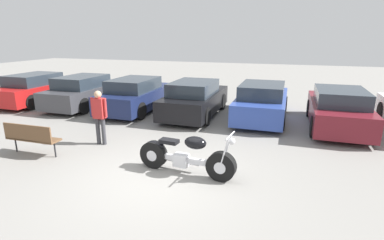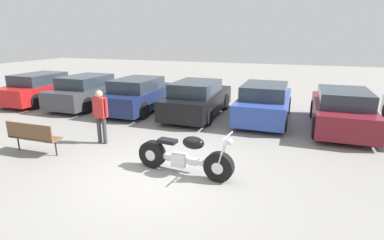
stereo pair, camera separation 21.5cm
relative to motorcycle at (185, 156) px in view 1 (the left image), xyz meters
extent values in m
plane|color=gray|center=(-0.51, -0.42, -0.44)|extent=(60.00, 60.00, 0.00)
cylinder|color=black|center=(0.88, -0.09, -0.10)|extent=(0.69, 0.26, 0.67)
cylinder|color=silver|center=(0.88, -0.09, -0.10)|extent=(0.29, 0.24, 0.27)
cylinder|color=black|center=(-0.84, 0.08, -0.10)|extent=(0.69, 0.26, 0.67)
cylinder|color=silver|center=(-0.84, 0.08, -0.10)|extent=(0.29, 0.24, 0.27)
cube|color=silver|center=(0.02, -0.01, -0.08)|extent=(1.32, 0.24, 0.12)
cube|color=silver|center=(-0.10, 0.01, -0.12)|extent=(0.36, 0.27, 0.30)
ellipsoid|color=black|center=(0.26, -0.03, 0.36)|extent=(0.55, 0.39, 0.29)
cube|color=black|center=(-0.41, 0.04, 0.30)|extent=(0.46, 0.28, 0.09)
ellipsoid|color=black|center=(-0.79, 0.07, 0.15)|extent=(0.50, 0.24, 0.20)
cylinder|color=silver|center=(0.96, -0.19, 0.27)|extent=(0.22, 0.06, 0.75)
cylinder|color=silver|center=(0.98, -0.01, 0.27)|extent=(0.22, 0.06, 0.75)
cylinder|color=silver|center=(1.06, -0.10, 0.64)|extent=(0.09, 0.62, 0.03)
sphere|color=silver|center=(1.10, -0.11, 0.52)|extent=(0.15, 0.15, 0.15)
cylinder|color=silver|center=(-0.32, 0.17, -0.22)|extent=(1.32, 0.21, 0.08)
cube|color=red|center=(-9.25, 5.12, 0.11)|extent=(1.76, 4.25, 0.74)
cube|color=#28333D|center=(-9.25, 4.86, 0.73)|extent=(1.55, 2.21, 0.49)
cylinder|color=black|center=(-10.06, 6.44, -0.10)|extent=(0.20, 0.68, 0.68)
cylinder|color=black|center=(-8.43, 6.44, -0.10)|extent=(0.20, 0.68, 0.68)
cylinder|color=black|center=(-10.06, 3.80, -0.10)|extent=(0.20, 0.68, 0.68)
cylinder|color=black|center=(-8.43, 3.80, -0.10)|extent=(0.20, 0.68, 0.68)
cube|color=#3D3D42|center=(-6.63, 5.22, 0.11)|extent=(1.76, 4.25, 0.74)
cube|color=#28333D|center=(-6.63, 4.96, 0.73)|extent=(1.55, 2.21, 0.49)
cylinder|color=black|center=(-7.45, 6.54, -0.10)|extent=(0.20, 0.68, 0.68)
cylinder|color=black|center=(-5.81, 6.54, -0.10)|extent=(0.20, 0.68, 0.68)
cylinder|color=black|center=(-7.45, 3.90, -0.10)|extent=(0.20, 0.68, 0.68)
cylinder|color=black|center=(-5.81, 3.90, -0.10)|extent=(0.20, 0.68, 0.68)
cube|color=#19234C|center=(-4.02, 5.21, 0.11)|extent=(1.76, 4.25, 0.74)
cube|color=#28333D|center=(-4.02, 4.96, 0.73)|extent=(1.55, 2.21, 0.49)
cylinder|color=black|center=(-4.84, 6.53, -0.10)|extent=(0.20, 0.68, 0.68)
cylinder|color=black|center=(-3.20, 6.53, -0.10)|extent=(0.20, 0.68, 0.68)
cylinder|color=black|center=(-4.84, 3.89, -0.10)|extent=(0.20, 0.68, 0.68)
cylinder|color=black|center=(-3.20, 3.89, -0.10)|extent=(0.20, 0.68, 0.68)
cube|color=black|center=(-1.40, 5.22, 0.11)|extent=(1.76, 4.25, 0.74)
cube|color=#28333D|center=(-1.40, 4.96, 0.73)|extent=(1.55, 2.21, 0.49)
cylinder|color=black|center=(-2.22, 6.53, -0.10)|extent=(0.20, 0.68, 0.68)
cylinder|color=black|center=(-0.59, 6.53, -0.10)|extent=(0.20, 0.68, 0.68)
cylinder|color=black|center=(-2.22, 3.90, -0.10)|extent=(0.20, 0.68, 0.68)
cylinder|color=black|center=(-0.59, 3.90, -0.10)|extent=(0.20, 0.68, 0.68)
cube|color=#2D479E|center=(1.21, 5.48, 0.11)|extent=(1.76, 4.25, 0.74)
cube|color=#28333D|center=(1.21, 5.23, 0.73)|extent=(1.55, 2.21, 0.49)
cylinder|color=black|center=(0.39, 6.80, -0.10)|extent=(0.20, 0.68, 0.68)
cylinder|color=black|center=(2.03, 6.80, -0.10)|extent=(0.20, 0.68, 0.68)
cylinder|color=black|center=(0.39, 4.16, -0.10)|extent=(0.20, 0.68, 0.68)
cylinder|color=black|center=(2.03, 4.16, -0.10)|extent=(0.20, 0.68, 0.68)
cube|color=maroon|center=(3.82, 5.09, 0.11)|extent=(1.76, 4.25, 0.74)
cube|color=#28333D|center=(3.82, 4.83, 0.73)|extent=(1.55, 2.21, 0.49)
cylinder|color=black|center=(3.01, 6.41, -0.10)|extent=(0.20, 0.68, 0.68)
cylinder|color=black|center=(4.64, 6.41, -0.10)|extent=(0.20, 0.68, 0.68)
cylinder|color=black|center=(3.01, 3.77, -0.10)|extent=(0.20, 0.68, 0.68)
cylinder|color=black|center=(4.64, 3.77, -0.10)|extent=(0.20, 0.68, 0.68)
cylinder|color=black|center=(5.62, 6.79, -0.10)|extent=(0.20, 0.68, 0.68)
cube|color=brown|center=(-4.27, -0.17, 0.01)|extent=(1.53, 0.42, 0.05)
cube|color=brown|center=(-4.27, -0.35, 0.23)|extent=(1.52, 0.06, 0.44)
cylinder|color=black|center=(-4.93, -0.18, -0.21)|extent=(0.04, 0.04, 0.45)
cylinder|color=black|center=(-3.61, -0.16, -0.21)|extent=(0.04, 0.04, 0.45)
cylinder|color=#38383D|center=(-3.13, 1.09, -0.04)|extent=(0.12, 0.12, 0.80)
cylinder|color=#38383D|center=(-2.94, 1.09, -0.04)|extent=(0.12, 0.12, 0.80)
cube|color=red|center=(-3.03, 1.09, 0.66)|extent=(0.34, 0.20, 0.60)
cylinder|color=red|center=(-3.25, 1.09, 0.69)|extent=(0.08, 0.08, 0.55)
cylinder|color=red|center=(-2.81, 1.09, 0.69)|extent=(0.08, 0.08, 0.55)
sphere|color=tan|center=(-3.03, 1.09, 1.07)|extent=(0.22, 0.22, 0.22)
camera|label=1|loc=(2.17, -6.07, 2.69)|focal=28.00mm
camera|label=2|loc=(2.37, -6.00, 2.69)|focal=28.00mm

